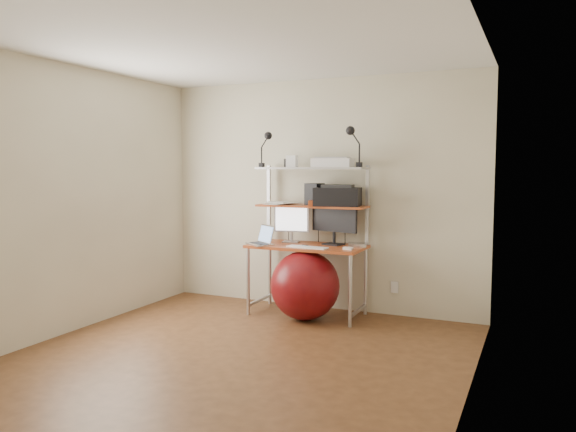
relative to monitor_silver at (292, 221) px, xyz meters
name	(u,v)px	position (x,y,z in m)	size (l,w,h in m)	color
room	(239,205)	(0.23, -1.57, 0.28)	(3.60, 3.60, 3.60)	brown
computer_desk	(309,224)	(0.23, -0.07, -0.01)	(1.20, 0.60, 1.57)	#AF4A22
wall_outlet	(395,287)	(1.08, 0.21, -0.67)	(0.08, 0.01, 0.12)	white
monitor_silver	(292,221)	(0.00, 0.00, 0.00)	(0.38, 0.17, 0.43)	#B0B0B5
monitor_black	(334,219)	(0.48, 0.01, 0.05)	(0.54, 0.21, 0.55)	black
laptop	(263,240)	(-0.21, -0.28, -0.18)	(0.37, 0.36, 0.26)	silver
keyboard	(307,247)	(0.31, -0.32, -0.22)	(0.43, 0.12, 0.01)	white
mouse	(348,248)	(0.73, -0.27, -0.21)	(0.09, 0.06, 0.03)	white
mac_mini	(357,245)	(0.75, -0.02, -0.21)	(0.18, 0.18, 0.03)	silver
phone	(303,246)	(0.23, -0.24, -0.22)	(0.06, 0.12, 0.01)	black
printer	(338,196)	(0.53, -0.01, 0.29)	(0.51, 0.38, 0.22)	black
nas_cube	(314,194)	(0.25, 0.02, 0.30)	(0.16, 0.16, 0.23)	black
red_box	(318,203)	(0.34, -0.10, 0.21)	(0.20, 0.13, 0.05)	#B1431C
scanner	(333,162)	(0.46, 0.00, 0.63)	(0.43, 0.30, 0.11)	white
box_white	(292,161)	(0.00, 0.01, 0.65)	(0.11, 0.09, 0.13)	white
box_grey	(289,163)	(-0.04, 0.01, 0.63)	(0.09, 0.09, 0.09)	#2A2A2C
clip_lamp_left	(267,141)	(-0.24, -0.12, 0.86)	(0.15, 0.08, 0.38)	black
clip_lamp_right	(352,137)	(0.70, -0.09, 0.88)	(0.16, 0.09, 0.41)	black
exercise_ball	(305,285)	(0.29, -0.32, -0.61)	(0.71, 0.71, 0.71)	maroon
paper_stack	(280,203)	(-0.14, -0.01, 0.20)	(0.38, 0.41, 0.02)	white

